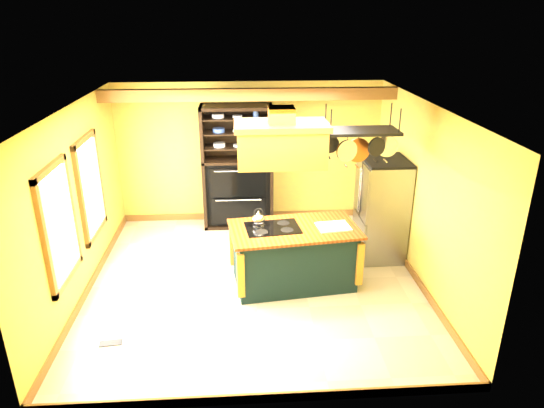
{
  "coord_description": "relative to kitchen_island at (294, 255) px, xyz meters",
  "views": [
    {
      "loc": [
        -0.17,
        -6.5,
        3.9
      ],
      "look_at": [
        0.28,
        0.3,
        1.17
      ],
      "focal_mm": 32.0,
      "sensor_mm": 36.0,
      "label": 1
    }
  ],
  "objects": [
    {
      "name": "wall_front",
      "position": [
        -0.58,
        -2.45,
        0.88
      ],
      "size": [
        5.0,
        0.02,
        2.7
      ],
      "primitive_type": "cube",
      "color": "gold",
      "rests_on": "floor"
    },
    {
      "name": "kitchen_island",
      "position": [
        0.0,
        0.0,
        0.0
      ],
      "size": [
        2.0,
        1.27,
        1.11
      ],
      "rotation": [
        0.0,
        0.0,
        0.12
      ],
      "color": "black",
      "rests_on": "floor"
    },
    {
      "name": "ceiling",
      "position": [
        -0.58,
        0.05,
        2.23
      ],
      "size": [
        5.0,
        5.0,
        0.0
      ],
      "primitive_type": "plane",
      "rotation": [
        3.14,
        0.0,
        0.0
      ],
      "color": "white",
      "rests_on": "wall_back"
    },
    {
      "name": "wall_back",
      "position": [
        -0.58,
        2.55,
        0.88
      ],
      "size": [
        5.0,
        0.02,
        2.7
      ],
      "primitive_type": "cube",
      "color": "gold",
      "rests_on": "floor"
    },
    {
      "name": "ceiling_beam",
      "position": [
        -0.58,
        1.75,
        2.12
      ],
      "size": [
        5.0,
        0.15,
        0.2
      ],
      "primitive_type": "cube",
      "color": "brown",
      "rests_on": "ceiling"
    },
    {
      "name": "floor",
      "position": [
        -0.58,
        0.05,
        -0.47
      ],
      "size": [
        5.0,
        5.0,
        0.0
      ],
      "primitive_type": "plane",
      "color": "beige",
      "rests_on": "ground"
    },
    {
      "name": "wall_right",
      "position": [
        1.92,
        0.05,
        0.88
      ],
      "size": [
        0.02,
        5.0,
        2.7
      ],
      "primitive_type": "cube",
      "color": "gold",
      "rests_on": "floor"
    },
    {
      "name": "window_far",
      "position": [
        -3.05,
        0.65,
        0.93
      ],
      "size": [
        0.06,
        1.06,
        1.56
      ],
      "color": "brown",
      "rests_on": "wall_left"
    },
    {
      "name": "pot_rack",
      "position": [
        0.91,
        0.01,
        1.78
      ],
      "size": [
        1.11,
        0.51,
        0.82
      ],
      "color": "black",
      "rests_on": "ceiling"
    },
    {
      "name": "refrigerator",
      "position": [
        1.54,
        0.81,
        0.34
      ],
      "size": [
        0.72,
        0.85,
        1.66
      ],
      "color": "gray",
      "rests_on": "floor"
    },
    {
      "name": "wall_left",
      "position": [
        -3.08,
        0.05,
        0.88
      ],
      "size": [
        0.02,
        5.0,
        2.7
      ],
      "primitive_type": "cube",
      "color": "gold",
      "rests_on": "floor"
    },
    {
      "name": "hutch",
      "position": [
        -0.82,
        2.3,
        0.43
      ],
      "size": [
        1.31,
        0.6,
        2.32
      ],
      "color": "black",
      "rests_on": "floor"
    },
    {
      "name": "range_hood",
      "position": [
        -0.2,
        -0.0,
        1.76
      ],
      "size": [
        1.28,
        0.72,
        0.8
      ],
      "color": "gold",
      "rests_on": "ceiling"
    },
    {
      "name": "window_near",
      "position": [
        -3.05,
        -0.75,
        0.93
      ],
      "size": [
        0.06,
        1.06,
        1.56
      ],
      "color": "brown",
      "rests_on": "wall_left"
    },
    {
      "name": "floor_register",
      "position": [
        -2.45,
        -1.32,
        -0.46
      ],
      "size": [
        0.29,
        0.15,
        0.01
      ],
      "primitive_type": "cube",
      "rotation": [
        0.0,
        0.0,
        0.11
      ],
      "color": "black",
      "rests_on": "floor"
    }
  ]
}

